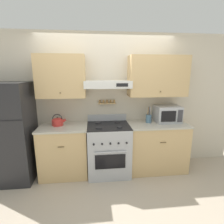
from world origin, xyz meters
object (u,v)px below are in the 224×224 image
object	(u,v)px
refrigerator	(7,133)
tea_kettle	(58,121)
stove_range	(109,149)
utensil_crock	(149,118)
microwave	(167,114)

from	to	relation	value
refrigerator	tea_kettle	distance (m)	0.84
stove_range	utensil_crock	xyz separation A→B (m)	(0.77, 0.11, 0.53)
stove_range	refrigerator	size ratio (longest dim) A/B	0.62
stove_range	microwave	distance (m)	1.29
stove_range	microwave	size ratio (longest dim) A/B	2.31
stove_range	tea_kettle	world-z (taller)	tea_kettle
stove_range	tea_kettle	bearing A→B (deg)	173.25
refrigerator	microwave	size ratio (longest dim) A/B	3.72
microwave	utensil_crock	bearing A→B (deg)	-177.21
refrigerator	utensil_crock	distance (m)	2.49
tea_kettle	refrigerator	bearing A→B (deg)	-171.48
refrigerator	stove_range	bearing A→B (deg)	0.53
microwave	utensil_crock	world-z (taller)	microwave
utensil_crock	refrigerator	bearing A→B (deg)	-177.18
tea_kettle	utensil_crock	size ratio (longest dim) A/B	0.83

